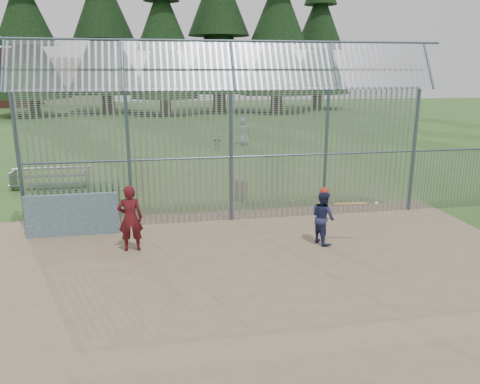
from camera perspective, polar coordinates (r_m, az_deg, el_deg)
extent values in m
plane|color=#2D511E|center=(11.39, 1.83, -8.88)|extent=(120.00, 120.00, 0.00)
cube|color=#756047|center=(10.94, 2.39, -9.86)|extent=(14.00, 10.00, 0.02)
cube|color=#38566B|center=(13.88, -19.76, -2.66)|extent=(2.50, 0.12, 1.20)
imported|color=navy|center=(12.67, 10.09, -3.04)|extent=(0.72, 0.83, 1.45)
imported|color=maroon|center=(12.26, -13.23, -3.13)|extent=(0.63, 0.42, 1.72)
imported|color=gray|center=(29.09, 0.45, 7.43)|extent=(0.88, 0.61, 1.71)
imported|color=slate|center=(26.93, -2.83, 5.95)|extent=(0.57, 0.36, 0.90)
sphere|color=#B42D18|center=(12.47, 10.23, 0.03)|extent=(0.23, 0.23, 0.23)
cylinder|color=#AA7F4C|center=(12.68, 13.37, -1.41)|extent=(0.85, 0.16, 0.07)
sphere|color=#AA7F4C|center=(12.52, 11.56, -1.52)|extent=(0.09, 0.09, 0.09)
sphere|color=white|center=(12.76, 16.29, -1.30)|extent=(0.09, 0.09, 0.09)
cylinder|color=#94969D|center=(16.81, 0.03, 0.23)|extent=(0.52, 0.52, 0.70)
cylinder|color=#9EA0A5|center=(16.72, 0.03, 1.46)|extent=(0.56, 0.56, 0.05)
sphere|color=#9EA0A5|center=(16.71, 0.03, 1.63)|extent=(0.10, 0.10, 0.10)
cube|color=slate|center=(19.77, -22.21, 0.89)|extent=(3.00, 0.25, 0.05)
cube|color=slate|center=(20.05, -22.09, 1.81)|extent=(3.00, 0.25, 0.05)
cube|color=gray|center=(20.33, -21.97, 2.72)|extent=(3.00, 0.25, 0.05)
cube|color=slate|center=(20.40, -25.90, 1.33)|extent=(0.06, 0.90, 0.70)
cube|color=gray|center=(19.83, -18.10, 1.74)|extent=(0.06, 0.90, 0.70)
cylinder|color=#47566B|center=(14.43, -25.36, 3.09)|extent=(0.10, 0.10, 4.00)
cylinder|color=#47566B|center=(13.95, -13.38, 3.76)|extent=(0.10, 0.10, 4.00)
cylinder|color=#47566B|center=(14.11, -1.10, 4.28)|extent=(0.10, 0.10, 4.00)
cylinder|color=#47566B|center=(14.88, 10.41, 4.59)|extent=(0.10, 0.10, 4.00)
cylinder|color=#47566B|center=(16.18, 20.44, 4.71)|extent=(0.10, 0.10, 4.00)
cylinder|color=#47566B|center=(13.89, -1.14, 12.42)|extent=(12.00, 0.07, 0.07)
cylinder|color=#47566B|center=(14.11, -1.10, 4.28)|extent=(12.00, 0.06, 0.06)
cube|color=gray|center=(14.11, -1.10, 4.28)|extent=(12.00, 0.02, 4.00)
cube|color=gray|center=(13.51, -0.89, 15.11)|extent=(12.00, 0.77, 1.31)
cylinder|color=#47566B|center=(16.37, 20.13, 1.26)|extent=(0.08, 0.08, 2.00)
cylinder|color=#332319|center=(51.64, -23.92, 10.15)|extent=(1.19, 1.19, 3.06)
cone|color=black|center=(51.86, -24.97, 19.70)|extent=(7.48, 7.48, 13.94)
cylinder|color=#332319|center=(53.48, -15.78, 11.15)|extent=(1.33, 1.33, 3.42)
cone|color=black|center=(53.84, -16.54, 21.48)|extent=(8.36, 8.36, 15.58)
cylinder|color=#332319|center=(49.31, -9.09, 10.94)|extent=(1.12, 1.12, 2.88)
cone|color=black|center=(49.47, -9.49, 20.41)|extent=(7.04, 7.04, 13.12)
cylinder|color=#332319|center=(52.77, -2.53, 11.74)|extent=(1.40, 1.40, 3.60)
cylinder|color=#332319|center=(51.99, 4.48, 11.46)|extent=(1.26, 1.26, 3.24)
cone|color=black|center=(52.28, 4.69, 21.56)|extent=(7.92, 7.92, 14.76)
cylinder|color=#332319|center=(57.59, 9.35, 11.54)|extent=(1.19, 1.19, 3.06)
cone|color=black|center=(57.78, 9.72, 20.15)|extent=(7.48, 7.48, 13.94)
cube|color=#B2A58C|center=(68.91, -19.00, 12.68)|extent=(8.00, 7.00, 6.00)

